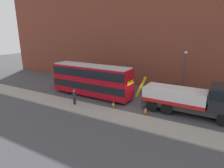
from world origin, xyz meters
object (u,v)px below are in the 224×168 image
at_px(double_decker_bus, 91,79).
at_px(traffic_cone_midway, 146,111).
at_px(traffic_cone_near_bus, 113,105).
at_px(street_lamp, 184,70).
at_px(recovery_tow_truck, 193,99).
at_px(pedestrian_onlooker, 74,97).

xyz_separation_m(double_decker_bus, traffic_cone_midway, (8.08, -1.95, -1.89)).
height_order(double_decker_bus, traffic_cone_near_bus, double_decker_bus).
distance_m(double_decker_bus, traffic_cone_near_bus, 5.26).
bearing_deg(street_lamp, recovery_tow_truck, -71.53).
bearing_deg(pedestrian_onlooker, traffic_cone_midway, -18.65).
bearing_deg(recovery_tow_truck, traffic_cone_near_bus, -163.46).
height_order(pedestrian_onlooker, traffic_cone_midway, pedestrian_onlooker).
xyz_separation_m(traffic_cone_midway, street_lamp, (2.27, 7.52, 3.13)).
relative_size(pedestrian_onlooker, street_lamp, 0.29).
relative_size(double_decker_bus, street_lamp, 1.90).
bearing_deg(traffic_cone_near_bus, street_lamp, 52.44).
xyz_separation_m(recovery_tow_truck, double_decker_bus, (-12.21, 0.01, 0.47)).
distance_m(traffic_cone_midway, street_lamp, 8.45).
xyz_separation_m(double_decker_bus, pedestrian_onlooker, (0.27, -3.76, -1.25)).
height_order(traffic_cone_near_bus, street_lamp, street_lamp).
distance_m(recovery_tow_truck, street_lamp, 6.12).
height_order(double_decker_bus, traffic_cone_midway, double_decker_bus).
relative_size(recovery_tow_truck, street_lamp, 1.74).
bearing_deg(recovery_tow_truck, double_decker_bus, -178.88).
bearing_deg(pedestrian_onlooker, street_lamp, 11.10).
height_order(traffic_cone_midway, street_lamp, street_lamp).
bearing_deg(pedestrian_onlooker, recovery_tow_truck, -14.23).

